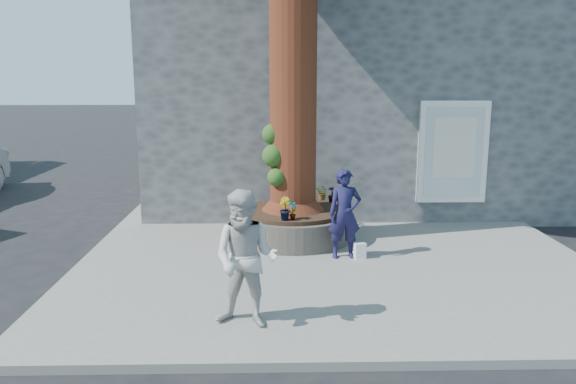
{
  "coord_description": "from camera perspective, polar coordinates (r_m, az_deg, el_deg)",
  "views": [
    {
      "loc": [
        0.45,
        -8.83,
        3.29
      ],
      "look_at": [
        0.68,
        1.12,
        1.25
      ],
      "focal_mm": 35.0,
      "sensor_mm": 36.0,
      "label": 1
    }
  ],
  "objects": [
    {
      "name": "plant_d",
      "position": [
        11.97,
        3.52,
        -0.04
      ],
      "size": [
        0.39,
        0.39,
        0.32
      ],
      "primitive_type": "imported",
      "rotation": [
        0.0,
        0.0,
        5.47
      ],
      "color": "gray",
      "rests_on": "planter"
    },
    {
      "name": "plant_a",
      "position": [
        10.27,
        0.45,
        -1.85
      ],
      "size": [
        0.23,
        0.22,
        0.37
      ],
      "primitive_type": "imported",
      "rotation": [
        0.0,
        0.0,
        0.66
      ],
      "color": "gray",
      "rests_on": "planter"
    },
    {
      "name": "pavement",
      "position": [
        10.4,
        4.56,
        -6.55
      ],
      "size": [
        9.0,
        8.0,
        0.12
      ],
      "primitive_type": "cube",
      "color": "slate",
      "rests_on": "ground"
    },
    {
      "name": "yellow_line",
      "position": [
        10.94,
        -20.06,
        -6.63
      ],
      "size": [
        0.1,
        30.0,
        0.01
      ],
      "primitive_type": "cube",
      "color": "yellow",
      "rests_on": "ground"
    },
    {
      "name": "shopping_bag",
      "position": [
        10.11,
        7.32,
        -5.96
      ],
      "size": [
        0.22,
        0.16,
        0.28
      ],
      "primitive_type": "cube",
      "rotation": [
        0.0,
        0.0,
        0.23
      ],
      "color": "white",
      "rests_on": "pavement"
    },
    {
      "name": "ground",
      "position": [
        9.43,
        -4.03,
        -8.86
      ],
      "size": [
        120.0,
        120.0,
        0.0
      ],
      "primitive_type": "plane",
      "color": "black",
      "rests_on": "ground"
    },
    {
      "name": "man",
      "position": [
        9.98,
        5.78,
        -2.23
      ],
      "size": [
        0.61,
        0.43,
        1.6
      ],
      "primitive_type": "imported",
      "rotation": [
        0.0,
        0.0,
        0.08
      ],
      "color": "#141335",
      "rests_on": "pavement"
    },
    {
      "name": "plant_b",
      "position": [
        10.26,
        -0.38,
        -1.7
      ],
      "size": [
        0.31,
        0.31,
        0.43
      ],
      "primitive_type": "imported",
      "rotation": [
        0.0,
        0.0,
        2.06
      ],
      "color": "gray",
      "rests_on": "planter"
    },
    {
      "name": "stone_shop",
      "position": [
        16.16,
        6.07,
        11.06
      ],
      "size": [
        10.3,
        8.3,
        6.3
      ],
      "color": "#444548",
      "rests_on": "ground"
    },
    {
      "name": "woman",
      "position": [
        7.22,
        -4.29,
        -6.82
      ],
      "size": [
        1.02,
        0.89,
        1.79
      ],
      "primitive_type": "imported",
      "rotation": [
        0.0,
        0.0,
        -0.27
      ],
      "color": "#BAB6B2",
      "rests_on": "pavement"
    },
    {
      "name": "plant_c",
      "position": [
        11.8,
        4.53,
        -0.22
      ],
      "size": [
        0.2,
        0.2,
        0.33
      ],
      "primitive_type": "imported",
      "rotation": [
        0.0,
        0.0,
        3.07
      ],
      "color": "gray",
      "rests_on": "planter"
    },
    {
      "name": "planter",
      "position": [
        11.21,
        0.5,
        -3.29
      ],
      "size": [
        2.3,
        2.3,
        0.6
      ],
      "color": "black",
      "rests_on": "pavement"
    }
  ]
}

